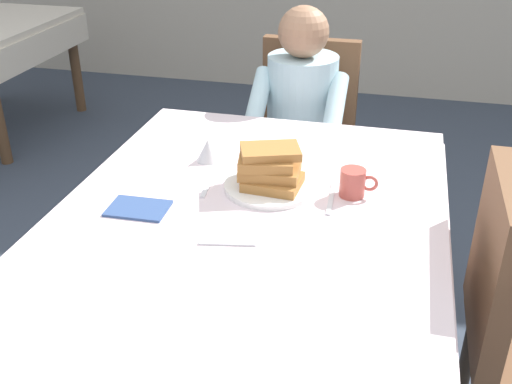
# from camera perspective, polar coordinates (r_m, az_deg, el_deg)

# --- Properties ---
(dining_table_main) EXTENTS (1.12, 1.52, 0.74)m
(dining_table_main) POSITION_cam_1_polar(r_m,az_deg,el_deg) (1.75, -0.86, -4.76)
(dining_table_main) COLOR silver
(dining_table_main) RESTS_ON ground
(chair_diner) EXTENTS (0.44, 0.45, 0.93)m
(chair_diner) POSITION_cam_1_polar(r_m,az_deg,el_deg) (2.83, 4.62, 5.83)
(chair_diner) COLOR brown
(chair_diner) RESTS_ON ground
(diner_person) EXTENTS (0.40, 0.43, 1.12)m
(diner_person) POSITION_cam_1_polar(r_m,az_deg,el_deg) (2.64, 4.15, 7.37)
(diner_person) COLOR silver
(diner_person) RESTS_ON ground
(plate_breakfast) EXTENTS (0.28, 0.28, 0.02)m
(plate_breakfast) POSITION_cam_1_polar(r_m,az_deg,el_deg) (1.85, 1.34, 0.55)
(plate_breakfast) COLOR white
(plate_breakfast) RESTS_ON dining_table_main
(breakfast_stack) EXTENTS (0.21, 0.18, 0.12)m
(breakfast_stack) POSITION_cam_1_polar(r_m,az_deg,el_deg) (1.82, 1.31, 2.36)
(breakfast_stack) COLOR #A36B33
(breakfast_stack) RESTS_ON plate_breakfast
(cup_coffee) EXTENTS (0.11, 0.08, 0.08)m
(cup_coffee) POSITION_cam_1_polar(r_m,az_deg,el_deg) (1.81, 9.13, 0.86)
(cup_coffee) COLOR #B24C42
(cup_coffee) RESTS_ON dining_table_main
(syrup_pitcher) EXTENTS (0.08, 0.08, 0.07)m
(syrup_pitcher) POSITION_cam_1_polar(r_m,az_deg,el_deg) (2.02, -4.52, 3.94)
(syrup_pitcher) COLOR silver
(syrup_pitcher) RESTS_ON dining_table_main
(fork_left_of_plate) EXTENTS (0.03, 0.18, 0.00)m
(fork_left_of_plate) POSITION_cam_1_polar(r_m,az_deg,el_deg) (1.88, -4.47, 0.78)
(fork_left_of_plate) COLOR silver
(fork_left_of_plate) RESTS_ON dining_table_main
(knife_right_of_plate) EXTENTS (0.02, 0.20, 0.00)m
(knife_right_of_plate) POSITION_cam_1_polar(r_m,az_deg,el_deg) (1.80, 7.09, -0.57)
(knife_right_of_plate) COLOR silver
(knife_right_of_plate) RESTS_ON dining_table_main
(spoon_near_edge) EXTENTS (0.15, 0.04, 0.00)m
(spoon_near_edge) POSITION_cam_1_polar(r_m,az_deg,el_deg) (1.58, -2.71, -4.87)
(spoon_near_edge) COLOR silver
(spoon_near_edge) RESTS_ON dining_table_main
(napkin_folded) EXTENTS (0.17, 0.13, 0.01)m
(napkin_folded) POSITION_cam_1_polar(r_m,az_deg,el_deg) (1.77, -11.01, -1.52)
(napkin_folded) COLOR #334C7F
(napkin_folded) RESTS_ON dining_table_main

